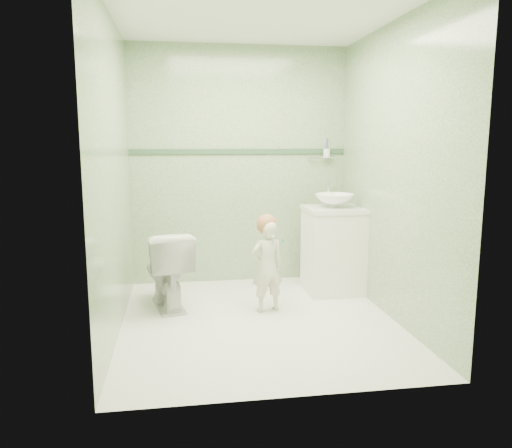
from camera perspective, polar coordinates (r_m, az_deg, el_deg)
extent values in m
plane|color=white|center=(4.17, 0.32, -10.98)|extent=(2.50, 2.50, 0.00)
cube|color=gray|center=(5.15, -1.90, 6.61)|extent=(2.20, 0.04, 2.40)
cube|color=gray|center=(2.69, 4.61, 3.99)|extent=(2.20, 0.04, 2.40)
cube|color=gray|center=(3.89, -15.92, 5.34)|extent=(0.04, 2.50, 2.40)
cube|color=gray|center=(4.23, 15.28, 5.67)|extent=(0.04, 2.50, 2.40)
plane|color=white|center=(4.02, 0.36, 23.05)|extent=(2.50, 2.50, 0.00)
cube|color=#335437|center=(5.13, -1.89, 8.27)|extent=(2.20, 0.02, 0.05)
cube|color=white|center=(4.90, 8.76, -3.09)|extent=(0.52, 0.50, 0.80)
cube|color=white|center=(4.83, 8.88, 1.66)|extent=(0.54, 0.52, 0.04)
imported|color=white|center=(4.82, 8.91, 2.65)|extent=(0.37, 0.37, 0.13)
cylinder|color=silver|center=(5.00, 8.23, 3.56)|extent=(0.03, 0.03, 0.18)
cylinder|color=silver|center=(4.95, 8.42, 4.42)|extent=(0.02, 0.12, 0.02)
cylinder|color=silver|center=(5.27, 7.35, 7.47)|extent=(0.26, 0.02, 0.02)
cylinder|color=silver|center=(5.26, 8.06, 8.00)|extent=(0.07, 0.07, 0.09)
cylinder|color=#BA4B39|center=(5.27, 8.14, 8.76)|extent=(0.01, 0.01, 0.17)
cylinder|color=blue|center=(5.25, 8.00, 8.76)|extent=(0.01, 0.01, 0.17)
imported|color=white|center=(4.48, -10.10, -5.06)|extent=(0.51, 0.74, 0.69)
imported|color=beige|center=(4.29, 1.28, -4.86)|extent=(0.32, 0.25, 0.79)
sphere|color=#A1673D|center=(4.24, 1.23, -0.04)|extent=(0.18, 0.18, 0.18)
cylinder|color=#0B8277|center=(4.15, 3.02, -2.00)|extent=(0.05, 0.14, 0.06)
cube|color=white|center=(4.16, 1.98, -1.40)|extent=(0.03, 0.03, 0.02)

